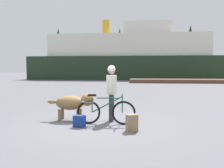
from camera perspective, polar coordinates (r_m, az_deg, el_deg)
name	(u,v)px	position (r m, az deg, el deg)	size (l,w,h in m)	color
ground_plane	(96,124)	(7.20, -3.90, -9.33)	(160.00, 160.00, 0.00)	slate
bicycle	(106,111)	(7.04, -1.53, -6.48)	(1.72, 0.44, 0.90)	black
person_cyclist	(112,87)	(7.42, -0.11, -0.83)	(0.32, 0.53, 1.72)	#333338
dog	(73,103)	(7.66, -9.11, -4.37)	(1.48, 0.52, 0.85)	olive
backpack	(132,123)	(6.34, 4.71, -9.11)	(0.28, 0.20, 0.44)	#8C7251
handbag_pannier	(79,121)	(6.83, -7.70, -8.68)	(0.32, 0.18, 0.32)	navy
dock_pier	(192,81)	(28.62, 18.40, 0.67)	(13.97, 2.81, 0.40)	brown
ferry_boat	(129,58)	(37.15, 4.01, 6.07)	(28.52, 8.46, 8.92)	#1E331E
pine_tree_far_left	(58,45)	(59.38, -12.52, 8.94)	(3.34, 3.34, 11.14)	#4C331E
pine_tree_center	(120,45)	(58.32, 1.80, 9.17)	(3.01, 3.01, 11.22)	#4C331E
pine_tree_far_right	(190,45)	(59.72, 17.92, 8.74)	(4.00, 4.00, 11.64)	#4C331E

